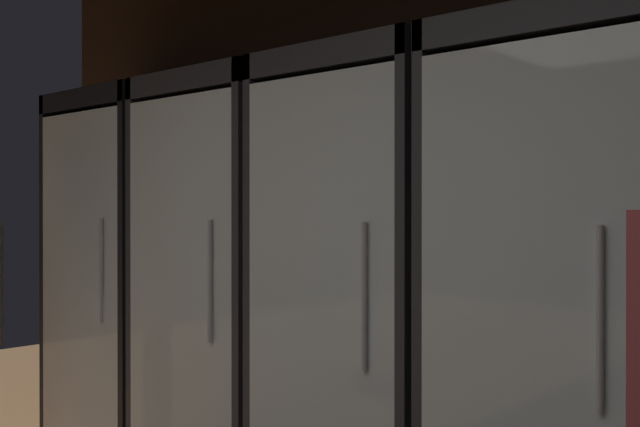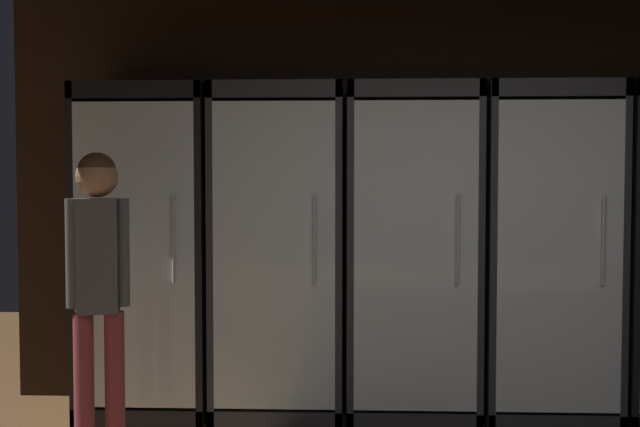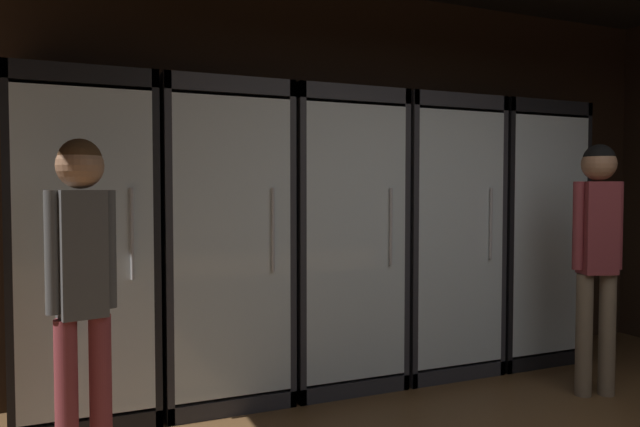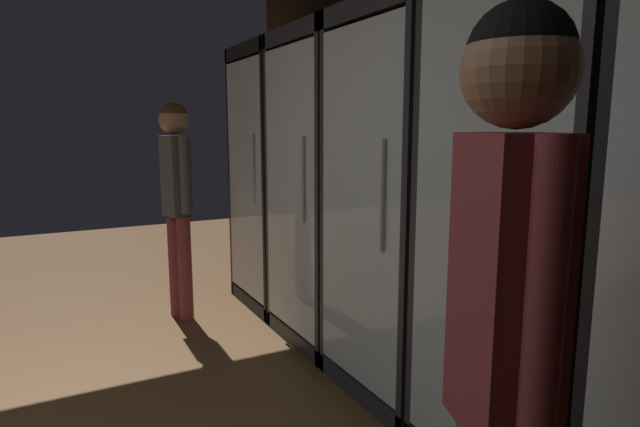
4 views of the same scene
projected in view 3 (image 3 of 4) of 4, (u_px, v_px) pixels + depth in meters
name	position (u px, v px, depth m)	size (l,w,h in m)	color
wall_back	(372.00, 181.00, 4.47)	(6.00, 0.06, 2.80)	black
cooler_far_left	(85.00, 253.00, 3.42)	(0.78, 0.60, 2.00)	black
cooler_left	(221.00, 247.00, 3.74)	(0.78, 0.60, 2.00)	#2B2B30
cooler_center	(336.00, 241.00, 4.05)	(0.78, 0.60, 2.00)	#2B2B30
cooler_right	(435.00, 237.00, 4.36)	(0.78, 0.60, 2.00)	#2B2B30
cooler_far_right	(520.00, 235.00, 4.67)	(0.78, 0.60, 2.00)	black
shopper_near	(597.00, 239.00, 3.79)	(0.31, 0.22, 1.63)	#72604C
shopper_far	(82.00, 269.00, 2.65)	(0.30, 0.21, 1.57)	brown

